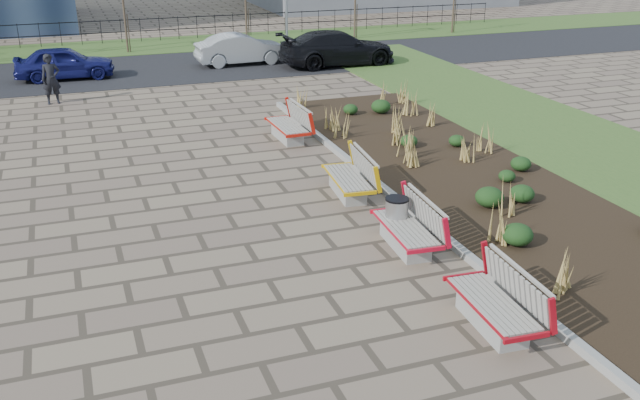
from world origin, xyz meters
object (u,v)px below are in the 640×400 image
object	(u,v)px
litter_bin	(396,218)
car_silver	(242,49)
pedestrian	(51,79)
car_blue	(64,63)
bench_d	(287,123)
bench_c	(348,175)
bench_b	(406,225)
bench_a	(493,300)
car_black	(337,48)

from	to	relation	value
litter_bin	car_silver	world-z (taller)	car_silver
pedestrian	car_blue	distance (m)	4.15
litter_bin	car_blue	world-z (taller)	car_blue
bench_d	car_silver	xyz separation A→B (m)	(1.54, 11.70, 0.20)
bench_c	litter_bin	distance (m)	2.57
bench_b	car_blue	size ratio (longest dim) A/B	0.54
bench_a	car_blue	bearing A→B (deg)	108.55
litter_bin	car_blue	xyz separation A→B (m)	(-6.09, 18.56, 0.26)
bench_d	pedestrian	distance (m)	9.62
litter_bin	car_black	size ratio (longest dim) A/B	0.16
bench_c	pedestrian	world-z (taller)	pedestrian
bench_c	car_black	bearing A→B (deg)	75.46
bench_b	car_black	size ratio (longest dim) A/B	0.40
bench_b	litter_bin	xyz separation A→B (m)	(0.06, 0.55, -0.07)
bench_d	car_blue	bearing A→B (deg)	116.90
car_blue	bench_d	bearing A→B (deg)	-150.48
bench_a	pedestrian	bearing A→B (deg)	113.23
bench_d	pedestrian	bearing A→B (deg)	131.45
bench_a	car_blue	world-z (taller)	car_blue
bench_a	car_silver	world-z (taller)	car_silver
bench_d	litter_bin	bearing A→B (deg)	-91.05
car_blue	pedestrian	bearing A→B (deg)	173.85
bench_d	pedestrian	size ratio (longest dim) A/B	1.19
bench_c	car_black	world-z (taller)	car_black
car_blue	bench_a	bearing A→B (deg)	-163.77
bench_d	car_silver	bearing A→B (deg)	80.97
bench_a	bench_b	distance (m)	3.19
bench_d	car_blue	xyz separation A→B (m)	(-6.03, 11.14, 0.18)
litter_bin	car_blue	size ratio (longest dim) A/B	0.22
bench_b	bench_d	xyz separation A→B (m)	(0.00, 7.97, 0.00)
bench_c	car_silver	bearing A→B (deg)	90.44
bench_a	bench_c	xyz separation A→B (m)	(0.00, 6.31, 0.00)
bench_d	car_black	distance (m)	11.43
bench_c	bench_a	bearing A→B (deg)	-84.23
car_black	bench_a	bearing A→B (deg)	163.77
bench_b	bench_c	xyz separation A→B (m)	(0.00, 3.12, 0.00)
bench_c	bench_b	bearing A→B (deg)	-84.23
bench_b	bench_a	bearing A→B (deg)	-86.03
bench_d	litter_bin	world-z (taller)	bench_d
car_silver	car_black	world-z (taller)	car_black
car_black	pedestrian	bearing A→B (deg)	102.24
bench_c	bench_d	xyz separation A→B (m)	(0.00, 4.85, 0.00)
bench_c	car_silver	world-z (taller)	car_silver
bench_b	car_silver	bearing A→B (deg)	89.47
bench_c	car_silver	size ratio (longest dim) A/B	0.51
bench_a	litter_bin	bearing A→B (deg)	92.51
bench_a	pedestrian	size ratio (longest dim) A/B	1.19
bench_b	bench_d	distance (m)	7.97
car_silver	pedestrian	bearing A→B (deg)	118.10
bench_c	pedestrian	distance (m)	13.57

